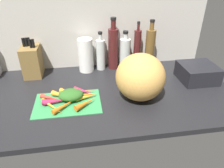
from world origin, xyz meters
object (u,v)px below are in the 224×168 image
at_px(carrot_0, 52,106).
at_px(carrot_6, 50,98).
at_px(carrot_5, 62,95).
at_px(carrot_9, 83,91).
at_px(knife_block, 32,61).
at_px(carrot_2, 83,95).
at_px(winter_squash, 140,77).
at_px(bottle_2, 125,53).
at_px(carrot_7, 64,106).
at_px(carrot_4, 60,101).
at_px(dish_rack, 197,73).
at_px(bottle_0, 101,54).
at_px(bottle_4, 150,48).
at_px(carrot_8, 85,103).
at_px(carrot_10, 69,93).
at_px(cutting_board, 68,103).
at_px(paper_towel_roll, 86,55).
at_px(carrot_1, 81,91).
at_px(carrot_11, 86,97).
at_px(carrot_3, 58,101).
at_px(bottle_3, 137,48).
at_px(bottle_1, 113,48).

xyz_separation_m(carrot_0, carrot_6, (-0.02, 0.08, 0.00)).
height_order(carrot_0, carrot_5, carrot_5).
distance_m(carrot_9, knife_block, 0.45).
distance_m(carrot_2, winter_squash, 0.34).
bearing_deg(winter_squash, bottle_2, 90.71).
bearing_deg(carrot_7, carrot_4, 116.04).
bearing_deg(dish_rack, bottle_0, 156.41).
bearing_deg(carrot_2, bottle_4, 35.31).
bearing_deg(carrot_8, carrot_10, 127.75).
height_order(cutting_board, carrot_9, carrot_9).
height_order(bottle_0, bottle_2, bottle_2).
distance_m(carrot_9, paper_towel_roll, 0.33).
height_order(carrot_1, carrot_6, carrot_6).
distance_m(knife_block, bottle_2, 0.63).
height_order(carrot_11, paper_towel_roll, paper_towel_roll).
relative_size(carrot_7, carrot_10, 1.13).
relative_size(carrot_7, winter_squash, 0.54).
bearing_deg(bottle_0, winter_squash, -66.70).
xyz_separation_m(carrot_8, bottle_2, (0.30, 0.43, 0.09)).
bearing_deg(carrot_8, cutting_board, 153.28).
height_order(carrot_6, carrot_9, carrot_9).
bearing_deg(carrot_6, paper_towel_roll, 58.91).
bearing_deg(carrot_7, carrot_3, 125.16).
relative_size(carrot_6, bottle_3, 0.37).
bearing_deg(bottle_2, carrot_0, -138.16).
distance_m(cutting_board, carrot_9, 0.12).
xyz_separation_m(winter_squash, bottle_2, (-0.00, 0.38, -0.01)).
bearing_deg(paper_towel_roll, dish_rack, -19.45).
xyz_separation_m(carrot_2, carrot_10, (-0.08, 0.03, -0.00)).
bearing_deg(carrot_9, carrot_10, -173.71).
bearing_deg(cutting_board, carrot_2, 20.16).
distance_m(cutting_board, carrot_4, 0.05).
bearing_deg(paper_towel_roll, carrot_6, -121.09).
xyz_separation_m(carrot_4, carrot_6, (-0.05, 0.03, 0.00)).
xyz_separation_m(bottle_1, bottle_4, (0.26, -0.03, -0.01)).
height_order(carrot_10, dish_rack, dish_rack).
distance_m(carrot_8, paper_towel_roll, 0.45).
height_order(carrot_6, carrot_8, carrot_8).
distance_m(carrot_1, bottle_1, 0.43).
bearing_deg(carrot_2, carrot_4, -167.35).
bearing_deg(carrot_5, bottle_2, 38.03).
bearing_deg(knife_block, dish_rack, -12.50).
xyz_separation_m(carrot_7, knife_block, (-0.22, 0.43, 0.08)).
height_order(carrot_3, bottle_0, bottle_0).
bearing_deg(carrot_9, carrot_5, -168.57).
height_order(carrot_4, carrot_6, same).
distance_m(carrot_8, carrot_9, 0.12).
relative_size(carrot_5, winter_squash, 0.48).
relative_size(carrot_2, bottle_1, 0.46).
relative_size(carrot_6, bottle_0, 0.44).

